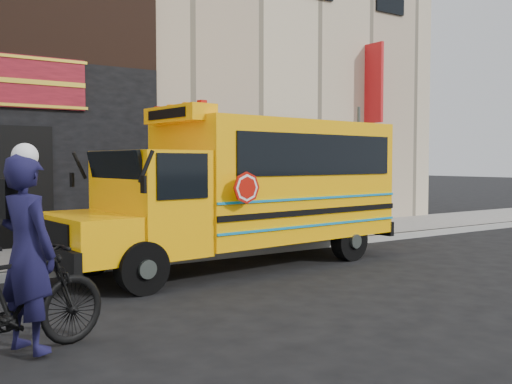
{
  "coord_description": "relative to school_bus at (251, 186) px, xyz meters",
  "views": [
    {
      "loc": [
        -5.66,
        -7.38,
        1.97
      ],
      "look_at": [
        0.49,
        1.85,
        1.38
      ],
      "focal_mm": 40.0,
      "sensor_mm": 36.0,
      "label": 1
    }
  ],
  "objects": [
    {
      "name": "ground",
      "position": [
        -0.29,
        -1.74,
        -1.51
      ],
      "size": [
        120.0,
        120.0,
        0.0
      ],
      "primitive_type": "plane",
      "color": "black",
      "rests_on": "ground"
    },
    {
      "name": "curb",
      "position": [
        -0.29,
        0.86,
        -1.43
      ],
      "size": [
        40.0,
        0.2,
        0.15
      ],
      "primitive_type": "cube",
      "color": "#989993",
      "rests_on": "ground"
    },
    {
      "name": "sidewalk",
      "position": [
        -0.29,
        2.36,
        -1.43
      ],
      "size": [
        40.0,
        3.0,
        0.15
      ],
      "primitive_type": "cube",
      "color": "slate",
      "rests_on": "ground"
    },
    {
      "name": "building",
      "position": [
        -0.34,
        8.72,
        4.62
      ],
      "size": [
        20.0,
        10.7,
        12.0
      ],
      "color": "#C6B595",
      "rests_on": "sidewalk"
    },
    {
      "name": "school_bus",
      "position": [
        0.0,
        0.0,
        0.0
      ],
      "size": [
        7.08,
        2.85,
        2.92
      ],
      "color": "black",
      "rests_on": "ground"
    },
    {
      "name": "sign_pole",
      "position": [
        4.03,
        1.25,
        0.32
      ],
      "size": [
        0.07,
        0.29,
        3.32
      ],
      "color": "#414944",
      "rests_on": "ground"
    },
    {
      "name": "bicycle",
      "position": [
        -4.81,
        -3.15,
        -0.92
      ],
      "size": [
        2.02,
        1.11,
        1.17
      ],
      "primitive_type": "imported",
      "rotation": [
        0.0,
        0.0,
        1.88
      ],
      "color": "black",
      "rests_on": "ground"
    },
    {
      "name": "cyclist",
      "position": [
        -4.71,
        -3.09,
        -0.51
      ],
      "size": [
        0.74,
        0.86,
        2.0
      ],
      "primitive_type": "imported",
      "rotation": [
        0.0,
        0.0,
        2.02
      ],
      "color": "black",
      "rests_on": "ground"
    }
  ]
}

